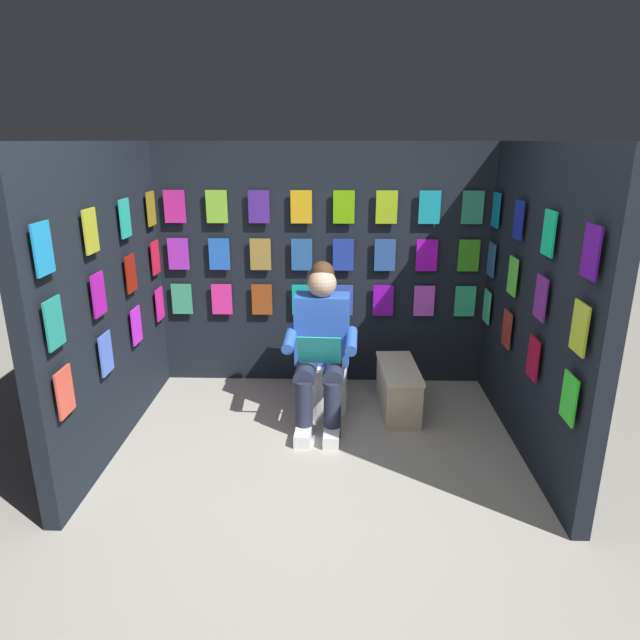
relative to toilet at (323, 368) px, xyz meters
name	(u,v)px	position (x,y,z in m)	size (l,w,h in m)	color
ground_plane	(313,536)	(0.02, 1.54, -0.33)	(30.00, 30.00, 0.00)	#9E998E
display_wall_back	(323,266)	(0.02, -0.56, 0.68)	(2.83, 0.14, 2.01)	black
display_wall_left	(537,304)	(-1.40, 0.52, 0.68)	(0.14, 2.05, 2.01)	black
display_wall_right	(105,300)	(1.43, 0.52, 0.68)	(0.14, 2.05, 2.01)	black
toilet	(323,368)	(0.00, 0.00, 0.00)	(0.41, 0.56, 0.77)	white
person_reading	(321,345)	(0.01, 0.23, 0.27)	(0.54, 0.70, 1.19)	blue
comic_longbox_near	(398,389)	(-0.58, 0.08, -0.14)	(0.31, 0.67, 0.38)	beige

